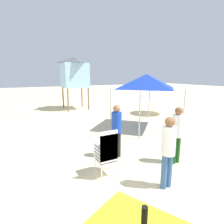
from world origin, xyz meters
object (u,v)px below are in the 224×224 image
at_px(lifeguard_near_right, 177,131).
at_px(lifeguard_near_center, 117,128).
at_px(lifeguard_tower, 74,72).
at_px(stacked_plastic_chairs, 107,150).
at_px(beach_umbrella_mid, 155,93).
at_px(lifeguard_far_right, 168,148).
at_px(popup_canopy, 146,81).

bearing_deg(lifeguard_near_right, lifeguard_near_center, 140.14).
xyz_separation_m(lifeguard_near_center, lifeguard_tower, (1.29, 8.90, 1.83)).
height_order(lifeguard_near_right, lifeguard_tower, lifeguard_tower).
bearing_deg(lifeguard_near_center, lifeguard_tower, 81.78).
bearing_deg(lifeguard_near_right, lifeguard_tower, 90.68).
height_order(stacked_plastic_chairs, beach_umbrella_mid, beach_umbrella_mid).
xyz_separation_m(stacked_plastic_chairs, lifeguard_far_right, (1.04, -1.08, 0.26)).
bearing_deg(popup_canopy, stacked_plastic_chairs, -139.19).
height_order(popup_canopy, lifeguard_tower, lifeguard_tower).
bearing_deg(popup_canopy, lifeguard_tower, 103.98).
bearing_deg(stacked_plastic_chairs, beach_umbrella_mid, 41.26).
distance_m(lifeguard_near_center, beach_umbrella_mid, 7.24).
distance_m(lifeguard_near_right, lifeguard_far_right, 1.39).
height_order(lifeguard_near_right, beach_umbrella_mid, beach_umbrella_mid).
bearing_deg(lifeguard_tower, popup_canopy, -76.02).
distance_m(stacked_plastic_chairs, lifeguard_near_right, 2.22).
relative_size(lifeguard_near_center, lifeguard_near_right, 1.00).
xyz_separation_m(lifeguard_near_right, popup_canopy, (1.52, 3.48, 1.33)).
bearing_deg(lifeguard_near_right, beach_umbrella_mid, 54.66).
relative_size(lifeguard_near_right, popup_canopy, 0.65).
relative_size(lifeguard_near_center, lifeguard_tower, 0.44).
xyz_separation_m(popup_canopy, beach_umbrella_mid, (2.61, 2.34, -0.93)).
relative_size(stacked_plastic_chairs, lifeguard_far_right, 0.74).
height_order(lifeguard_near_right, lifeguard_far_right, lifeguard_far_right).
relative_size(lifeguard_far_right, popup_canopy, 0.65).
xyz_separation_m(popup_canopy, lifeguard_tower, (-1.64, 6.59, 0.50)).
relative_size(lifeguard_near_right, beach_umbrella_mid, 0.82).
xyz_separation_m(stacked_plastic_chairs, beach_umbrella_mid, (6.31, 5.54, 0.66)).
xyz_separation_m(lifeguard_near_center, lifeguard_near_right, (1.41, -1.17, -0.00)).
height_order(stacked_plastic_chairs, lifeguard_near_right, lifeguard_near_right).
height_order(lifeguard_near_center, lifeguard_near_right, lifeguard_near_center).
xyz_separation_m(stacked_plastic_chairs, popup_canopy, (3.70, 3.20, 1.58)).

